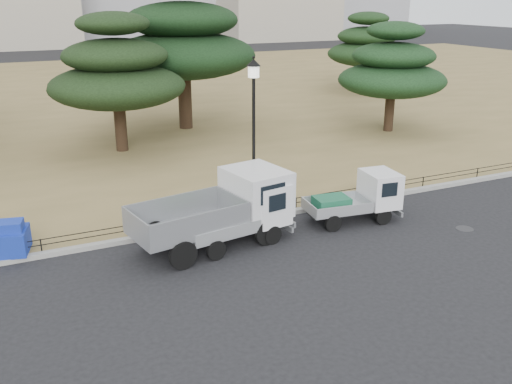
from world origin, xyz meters
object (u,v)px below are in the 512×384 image
truck_large (221,207)px  street_lamp (254,112)px  tarp_pile (2,240)px  truck_kei_front (242,215)px  truck_kei_rear (359,198)px

truck_large → street_lamp: street_lamp is taller
tarp_pile → truck_kei_front: bearing=-15.7°
street_lamp → tarp_pile: street_lamp is taller
tarp_pile → truck_kei_rear: bearing=-10.0°
truck_kei_front → street_lamp: (1.24, 1.81, 2.93)m
truck_large → truck_kei_front: 0.76m
truck_kei_front → street_lamp: size_ratio=0.69×
street_lamp → tarp_pile: bearing=178.6°
truck_large → tarp_pile: size_ratio=3.03×
truck_kei_rear → tarp_pile: size_ratio=1.91×
street_lamp → tarp_pile: size_ratio=3.07×
truck_kei_front → truck_kei_rear: 4.51m
truck_kei_front → tarp_pile: 7.45m
truck_kei_front → truck_kei_rear: (4.51, -0.05, -0.08)m
truck_large → truck_kei_front: truck_large is taller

